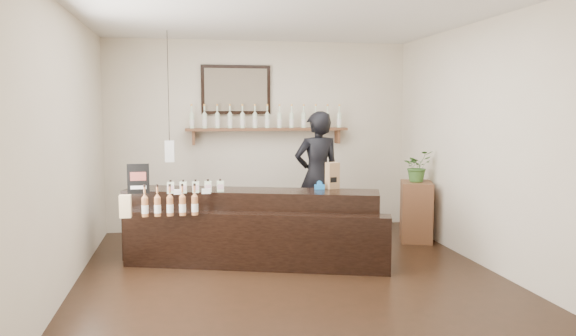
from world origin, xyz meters
The scene contains 10 objects.
ground centered at (0.00, 0.00, 0.00)m, with size 5.00×5.00×0.00m, color black.
room_shell centered at (0.00, 0.00, 1.70)m, with size 5.00×5.00×5.00m.
back_wall_decor centered at (-0.14, 2.37, 1.75)m, with size 2.66×0.96×1.69m.
counter centered at (-0.35, 0.59, 0.40)m, with size 3.03×1.69×0.99m.
promo_sign centered at (-1.63, 0.63, 1.01)m, with size 0.24×0.03×0.34m.
paper_bag centered at (0.64, 0.64, 1.00)m, with size 0.17×0.15×0.32m.
tape_dispenser centered at (0.48, 0.61, 0.88)m, with size 0.13×0.06×0.10m.
side_cabinet centered at (2.00, 1.28, 0.41)m, with size 0.56×0.66×0.81m.
potted_plant centered at (2.00, 1.28, 1.02)m, with size 0.38×0.33×0.43m, color #376227.
shopkeeper centered at (0.67, 1.55, 1.00)m, with size 0.73×0.48×2.00m, color black.
Camera 1 is at (-1.08, -5.86, 1.80)m, focal length 35.00 mm.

